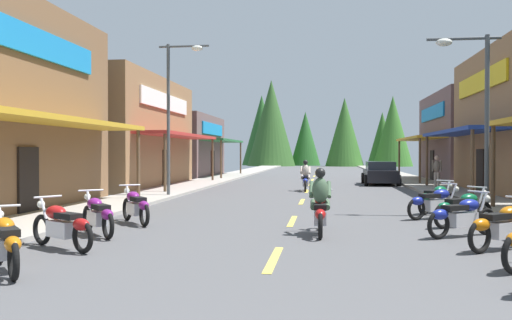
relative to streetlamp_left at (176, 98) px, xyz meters
The scene contains 23 objects.
ground 12.69m from the streetlamp_left, 62.70° to the left, with size 10.80×93.49×0.10m, color #4C4C4F.
sidewalk_left 11.48m from the streetlamp_left, 96.86° to the left, with size 2.70×93.49×0.12m, color #9E9991.
sidewalk_right 16.72m from the streetlamp_left, 40.95° to the left, with size 2.70×93.49×0.12m, color gray.
centerline_dashes 15.13m from the streetlamp_left, 67.85° to the left, with size 0.16×67.32×0.01m.
storefront_left_middle 9.27m from the streetlamp_left, 129.29° to the left, with size 8.27×12.32×6.17m.
storefront_left_far 20.89m from the streetlamp_left, 107.37° to the left, with size 9.07×10.39×4.90m.
storefront_right_far 22.69m from the streetlamp_left, 41.73° to the left, with size 8.54×10.57×5.92m.
streetlamp_left is the anchor object (origin of this frame).
streetlamp_right 12.17m from the streetlamp_left, 26.26° to the right, with size 2.19×0.30×5.51m.
motorcycle_parked_right_2 15.59m from the streetlamp_left, 49.31° to the right, with size 1.74×1.41×1.04m.
motorcycle_parked_right_3 14.17m from the streetlamp_left, 46.05° to the right, with size 1.83×1.29×1.04m.
motorcycle_parked_right_4 13.34m from the streetlamp_left, 39.16° to the right, with size 1.79×1.34×1.04m.
motorcycle_parked_right_5 12.13m from the streetlamp_left, 33.98° to the right, with size 1.85×1.25×1.04m.
motorcycle_parked_right_6 11.66m from the streetlamp_left, 26.20° to the right, with size 1.48×1.68×1.04m.
motorcycle_parked_left_1 15.09m from the streetlamp_left, 84.83° to the right, with size 1.45×1.70×1.04m.
motorcycle_parked_left_2 13.09m from the streetlamp_left, 84.49° to the right, with size 1.86×1.23×1.04m.
motorcycle_parked_left_3 11.38m from the streetlamp_left, 83.82° to the right, with size 1.48×1.68×1.04m.
motorcycle_parked_left_4 9.43m from the streetlamp_left, 81.37° to the right, with size 1.39×1.75×1.04m.
rider_cruising_lead 12.25m from the streetlamp_left, 57.59° to the right, with size 0.60×2.14×1.57m.
rider_cruising_trailing 7.95m from the streetlamp_left, 40.45° to the left, with size 0.60×2.14×1.57m.
pedestrian_by_shop 14.36m from the streetlamp_left, 29.21° to the left, with size 0.44×0.44×1.78m.
parked_car_curbside 14.83m from the streetlamp_left, 47.77° to the left, with size 2.09×4.31×1.40m.
treeline_backdrop 59.03m from the streetlamp_left, 85.87° to the left, with size 25.57×11.36×12.78m.
Camera 1 is at (0.92, -1.46, 1.92)m, focal length 37.94 mm.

